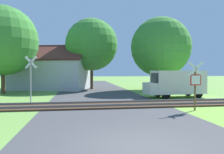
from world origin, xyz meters
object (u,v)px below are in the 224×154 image
Objects in this scene: tree_center at (92,45)px; house at (52,73)px; crossing_sign_far at (31,76)px; tree_left at (3,41)px; mail_truck at (176,83)px; tree_right at (161,47)px; stop_sign_near at (195,82)px.

house is at bearing 171.08° from tree_center.
crossing_sign_far is at bearing -113.91° from tree_center.
crossing_sign_far is 8.42m from tree_left.
crossing_sign_far reaches higher than mail_truck.
tree_center reaches higher than tree_right.
tree_right is at bearing -20.61° from tree_center.
stop_sign_near is 0.32× the size of tree_center.
tree_center is (4.81, 10.86, 3.52)m from crossing_sign_far.
stop_sign_near is 0.28× the size of house.
stop_sign_near is 6.12m from mail_truck.
tree_right reaches higher than crossing_sign_far.
tree_right is at bearing -13.34° from mail_truck.
tree_left is 16.50m from tree_right.
stop_sign_near is at bearing -44.50° from house.
stop_sign_near is at bearing -39.12° from tree_left.
tree_right is (16.45, 1.31, -0.21)m from tree_left.
tree_right is 1.66× the size of mail_truck.
tree_center is (4.80, -0.75, 3.49)m from house.
crossing_sign_far is 12.39m from tree_center.
tree_left is at bearing -154.53° from tree_center.
tree_right is (2.75, 12.45, 3.33)m from stop_sign_near.
house is at bearing -54.45° from stop_sign_near.
crossing_sign_far is at bearing -59.18° from tree_left.
house reaches higher than crossing_sign_far.
house is (-9.71, 16.08, 0.32)m from stop_sign_near.
house is (0.01, 11.61, 0.03)m from crossing_sign_far.
mail_truck is (11.30, -10.19, -0.66)m from house.
mail_truck is at bearing -27.64° from house.
crossing_sign_far reaches higher than stop_sign_near.
tree_center reaches higher than stop_sign_near.
stop_sign_near is at bearing 161.54° from mail_truck.
tree_right is 8.19m from tree_center.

